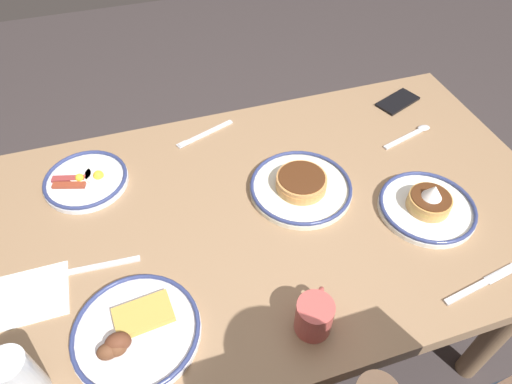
# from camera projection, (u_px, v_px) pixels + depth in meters

# --- Properties ---
(ground_plane) EXTENTS (6.00, 6.00, 0.00)m
(ground_plane) POSITION_uv_depth(u_px,v_px,m) (273.00, 334.00, 1.70)
(ground_plane) COLOR #3A3232
(dining_table) EXTENTS (1.44, 0.87, 0.74)m
(dining_table) POSITION_uv_depth(u_px,v_px,m) (280.00, 230.00, 1.22)
(dining_table) COLOR #947251
(dining_table) RESTS_ON ground_plane
(plate_near_main) EXTENTS (0.27, 0.27, 0.05)m
(plate_near_main) POSITION_uv_depth(u_px,v_px,m) (301.00, 186.00, 1.18)
(plate_near_main) COLOR silver
(plate_near_main) RESTS_ON dining_table
(plate_center_pancakes) EXTENTS (0.27, 0.27, 0.05)m
(plate_center_pancakes) POSITION_uv_depth(u_px,v_px,m) (135.00, 332.00, 0.91)
(plate_center_pancakes) COLOR white
(plate_center_pancakes) RESTS_ON dining_table
(plate_far_companion) EXTENTS (0.22, 0.22, 0.04)m
(plate_far_companion) POSITION_uv_depth(u_px,v_px,m) (86.00, 180.00, 1.21)
(plate_far_companion) COLOR white
(plate_far_companion) RESTS_ON dining_table
(plate_far_side) EXTENTS (0.25, 0.25, 0.09)m
(plate_far_side) POSITION_uv_depth(u_px,v_px,m) (428.00, 205.00, 1.14)
(plate_far_side) COLOR white
(plate_far_side) RESTS_ON dining_table
(coffee_mug) EXTENTS (0.08, 0.10, 0.09)m
(coffee_mug) POSITION_uv_depth(u_px,v_px,m) (314.00, 315.00, 0.90)
(coffee_mug) COLOR #BF4C47
(coffee_mug) RESTS_ON dining_table
(drinking_glass) EXTENTS (0.07, 0.07, 0.14)m
(drinking_glass) POSITION_uv_depth(u_px,v_px,m) (21.00, 379.00, 0.80)
(drinking_glass) COLOR silver
(drinking_glass) RESTS_ON dining_table
(cell_phone) EXTENTS (0.16, 0.12, 0.01)m
(cell_phone) POSITION_uv_depth(u_px,v_px,m) (398.00, 102.00, 1.46)
(cell_phone) COLOR black
(cell_phone) RESTS_ON dining_table
(paper_napkin) EXTENTS (0.15, 0.14, 0.00)m
(paper_napkin) POSITION_uv_depth(u_px,v_px,m) (33.00, 295.00, 0.98)
(paper_napkin) COLOR white
(paper_napkin) RESTS_ON dining_table
(fork_near) EXTENTS (0.20, 0.03, 0.01)m
(fork_near) POSITION_uv_depth(u_px,v_px,m) (96.00, 267.00, 1.03)
(fork_near) COLOR silver
(fork_near) RESTS_ON dining_table
(fork_far) EXTENTS (0.19, 0.08, 0.01)m
(fork_far) POSITION_uv_depth(u_px,v_px,m) (205.00, 134.00, 1.35)
(fork_far) COLOR silver
(fork_far) RESTS_ON dining_table
(butter_knife) EXTENTS (0.21, 0.05, 0.01)m
(butter_knife) POSITION_uv_depth(u_px,v_px,m) (482.00, 284.00, 1.00)
(butter_knife) COLOR silver
(butter_knife) RESTS_ON dining_table
(tea_spoon) EXTENTS (0.18, 0.06, 0.01)m
(tea_spoon) POSITION_uv_depth(u_px,v_px,m) (413.00, 134.00, 1.35)
(tea_spoon) COLOR silver
(tea_spoon) RESTS_ON dining_table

